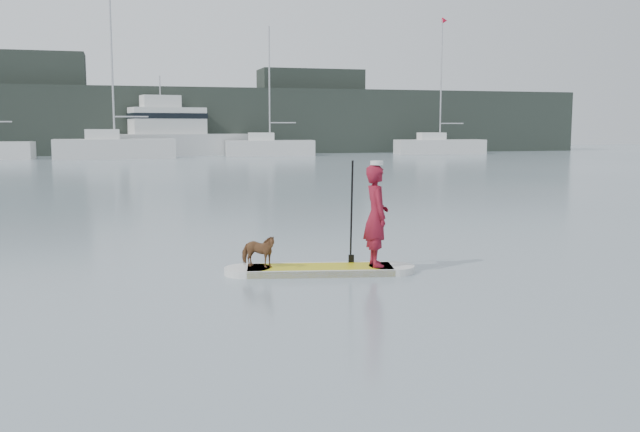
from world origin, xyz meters
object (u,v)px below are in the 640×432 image
object	(u,v)px
sailboat_d	(114,146)
sailboat_e	(269,147)
paddleboard	(320,270)
motor_yacht_a	(175,133)
paddler	(376,216)
sailboat_f	(439,145)
dog	(258,251)

from	to	relation	value
sailboat_d	sailboat_e	bearing A→B (deg)	9.00
paddleboard	motor_yacht_a	size ratio (longest dim) A/B	0.28
paddleboard	motor_yacht_a	distance (m)	51.66
sailboat_e	paddleboard	bearing A→B (deg)	-94.59
paddler	sailboat_f	xyz separation A→B (m)	(24.23, 48.74, -0.17)
paddler	dog	distance (m)	2.12
paddler	sailboat_d	size ratio (longest dim) A/B	0.13
paddleboard	sailboat_e	xyz separation A→B (m)	(9.33, 48.83, 0.72)
motor_yacht_a	sailboat_d	bearing A→B (deg)	-146.32
sailboat_f	sailboat_d	bearing A→B (deg)	-170.56
paddleboard	sailboat_f	xyz separation A→B (m)	(25.18, 48.54, 0.76)
sailboat_d	sailboat_f	xyz separation A→B (m)	(28.72, 1.90, -0.14)
sailboat_e	sailboat_f	bearing A→B (deg)	5.16
sailboat_d	motor_yacht_a	xyz separation A→B (m)	(5.11, 4.97, 0.94)
paddler	motor_yacht_a	world-z (taller)	motor_yacht_a
sailboat_d	sailboat_f	world-z (taller)	sailboat_d
paddler	sailboat_e	distance (m)	49.74
sailboat_e	paddler	bearing A→B (deg)	-93.47
sailboat_d	motor_yacht_a	size ratio (longest dim) A/B	1.15
paddler	motor_yacht_a	xyz separation A→B (m)	(0.62, 51.81, 0.91)
sailboat_f	motor_yacht_a	size ratio (longest dim) A/B	1.04
paddler	motor_yacht_a	size ratio (longest dim) A/B	0.15
dog	motor_yacht_a	world-z (taller)	motor_yacht_a
dog	motor_yacht_a	xyz separation A→B (m)	(2.61, 51.39, 1.51)
sailboat_e	dog	bearing A→B (deg)	-95.82
sailboat_f	paddler	bearing A→B (deg)	-110.78
sailboat_e	motor_yacht_a	distance (m)	8.32
dog	sailboat_f	xyz separation A→B (m)	(26.22, 48.32, 0.42)
paddleboard	sailboat_d	xyz separation A→B (m)	(-3.54, 46.64, 0.91)
paddleboard	paddler	xyz separation A→B (m)	(0.95, -0.20, 0.94)
dog	sailboat_d	xyz separation A→B (m)	(-2.50, 46.42, 0.56)
paddler	sailboat_e	size ratio (longest dim) A/B	0.16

